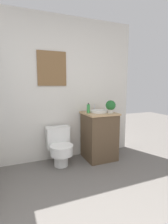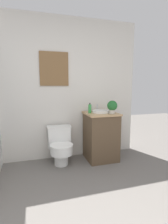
{
  "view_description": "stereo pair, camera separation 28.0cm",
  "coord_description": "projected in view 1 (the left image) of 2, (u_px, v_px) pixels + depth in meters",
  "views": [
    {
      "loc": [
        -0.42,
        -0.73,
        1.33
      ],
      "look_at": [
        0.65,
        1.83,
        0.9
      ],
      "focal_mm": 28.0,
      "sensor_mm": 36.0,
      "label": 1
    },
    {
      "loc": [
        -0.15,
        -0.83,
        1.33
      ],
      "look_at": [
        0.65,
        1.83,
        0.9
      ],
      "focal_mm": 28.0,
      "sensor_mm": 36.0,
      "label": 2
    }
  ],
  "objects": [
    {
      "name": "potted_plant",
      "position": [
        111.0,
        106.0,
        3.01
      ],
      "size": [
        0.17,
        0.17,
        0.22
      ],
      "color": "beige",
      "rests_on": "vanity"
    },
    {
      "name": "sink",
      "position": [
        99.0,
        111.0,
        3.11
      ],
      "size": [
        0.31,
        0.34,
        0.13
      ],
      "color": "white",
      "rests_on": "vanity"
    },
    {
      "name": "toilet",
      "position": [
        60.0,
        146.0,
        2.93
      ],
      "size": [
        0.41,
        0.52,
        0.63
      ],
      "color": "white",
      "rests_on": "ground_plane"
    },
    {
      "name": "soap_bottle",
      "position": [
        88.0,
        109.0,
        3.05
      ],
      "size": [
        0.05,
        0.05,
        0.17
      ],
      "color": "green",
      "rests_on": "vanity"
    },
    {
      "name": "vanity",
      "position": [
        99.0,
        136.0,
        3.16
      ],
      "size": [
        0.55,
        0.55,
        0.85
      ],
      "color": "brown",
      "rests_on": "ground_plane"
    },
    {
      "name": "wall_back",
      "position": [
        38.0,
        90.0,
        2.94
      ],
      "size": [
        3.59,
        0.07,
        2.5
      ],
      "color": "silver",
      "rests_on": "ground_plane"
    }
  ]
}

